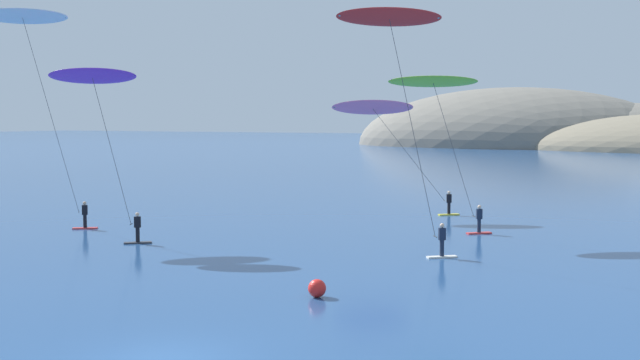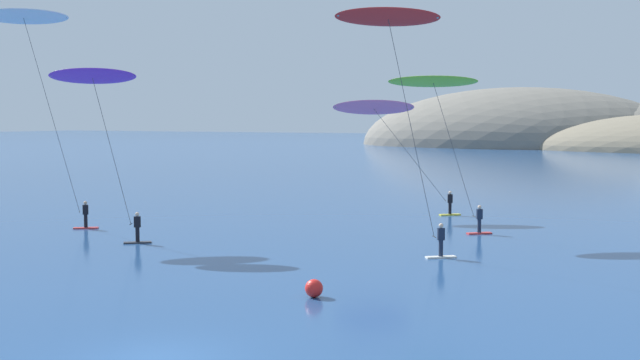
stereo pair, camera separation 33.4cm
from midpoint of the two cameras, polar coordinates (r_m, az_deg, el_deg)
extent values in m
plane|color=navy|center=(23.78, -11.57, -12.44)|extent=(600.00, 600.00, 0.00)
ellipsoid|color=slate|center=(201.41, 19.87, 2.25)|extent=(60.70, 45.59, 20.90)
ellipsoid|color=slate|center=(203.00, 13.52, 2.41)|extent=(79.53, 53.98, 28.51)
cube|color=yellow|center=(57.30, 8.98, -2.44)|extent=(1.39, 1.29, 0.08)
cylinder|color=black|center=(57.25, 8.99, -2.00)|extent=(0.22, 0.22, 0.80)
cube|color=black|center=(57.17, 9.00, -1.30)|extent=(0.39, 0.33, 0.60)
sphere|color=beige|center=(57.13, 9.00, -0.88)|extent=(0.22, 0.22, 0.22)
cylinder|color=black|center=(57.13, 8.65, -1.42)|extent=(0.28, 0.51, 0.04)
ellipsoid|color=pink|center=(56.30, 3.59, 5.19)|extent=(5.70, 3.77, 1.16)
cylinder|color=#14895B|center=(56.30, 3.59, 5.24)|extent=(4.91, 2.59, 0.16)
cylinder|color=#333338|center=(56.57, 6.14, 1.81)|extent=(4.56, 2.32, 6.45)
cube|color=red|center=(51.77, -16.54, -3.31)|extent=(1.46, 1.19, 0.08)
cylinder|color=black|center=(51.72, -16.55, -2.82)|extent=(0.22, 0.22, 0.80)
cube|color=black|center=(51.63, -16.57, -2.05)|extent=(0.39, 0.37, 0.60)
sphere|color=tan|center=(51.59, -16.58, -1.59)|extent=(0.22, 0.22, 0.22)
cylinder|color=black|center=(51.66, -16.95, -2.19)|extent=(0.39, 0.44, 0.04)
ellipsoid|color=white|center=(51.92, -20.58, 10.86)|extent=(4.98, 4.63, 0.94)
cylinder|color=black|center=(51.93, -20.58, 10.91)|extent=(3.83, 3.37, 0.16)
cylinder|color=#333338|center=(51.43, -18.75, 4.30)|extent=(2.26, 1.98, 11.75)
cube|color=red|center=(48.46, 11.04, -3.72)|extent=(1.39, 1.29, 0.08)
cylinder|color=#192338|center=(48.40, 11.05, -3.21)|extent=(0.22, 0.22, 0.80)
cube|color=#192338|center=(48.32, 11.06, -2.39)|extent=(0.39, 0.36, 0.60)
sphere|color=beige|center=(48.27, 11.07, -1.89)|extent=(0.22, 0.22, 0.22)
cylinder|color=black|center=(48.22, 10.67, -2.54)|extent=(0.35, 0.47, 0.04)
ellipsoid|color=#8CD12D|center=(47.15, 7.86, 6.96)|extent=(5.33, 4.42, 0.77)
cylinder|color=#722DD1|center=(47.15, 7.86, 7.02)|extent=(4.26, 3.06, 0.16)
cylinder|color=#333338|center=(47.51, 9.28, 2.10)|extent=(2.11, 1.49, 7.80)
cube|color=#2D2D33|center=(45.11, -13.04, -4.36)|extent=(1.41, 1.26, 0.08)
cylinder|color=black|center=(45.05, -13.05, -3.81)|extent=(0.22, 0.22, 0.80)
cube|color=black|center=(44.95, -13.06, -2.93)|extent=(0.39, 0.33, 0.60)
sphere|color=beige|center=(44.90, -13.07, -2.40)|extent=(0.22, 0.22, 0.22)
cylinder|color=black|center=(45.05, -13.49, -3.07)|extent=(0.28, 0.51, 0.04)
ellipsoid|color=purple|center=(45.22, -16.09, 7.13)|extent=(4.92, 3.48, 0.96)
cylinder|color=#7ACC42|center=(45.22, -16.09, 7.19)|extent=(4.10, 2.19, 0.16)
cylinder|color=#333338|center=(44.95, -14.79, 1.97)|extent=(1.76, 0.91, 7.96)
cube|color=silver|center=(39.96, 8.42, -5.43)|extent=(1.42, 1.26, 0.08)
cylinder|color=#192338|center=(39.88, 8.43, -4.81)|extent=(0.22, 0.22, 0.80)
cube|color=#192338|center=(39.78, 8.44, -3.81)|extent=(0.39, 0.36, 0.60)
sphere|color=beige|center=(39.72, 8.44, -3.21)|extent=(0.22, 0.22, 0.22)
cylinder|color=black|center=(39.69, 7.95, -4.00)|extent=(0.36, 0.46, 0.04)
ellipsoid|color=red|center=(38.89, 4.71, 11.49)|extent=(4.81, 3.99, 0.94)
cylinder|color=#23D6DB|center=(38.89, 4.71, 11.56)|extent=(4.03, 3.07, 0.16)
cylinder|color=#333338|center=(38.91, 6.36, 3.59)|extent=(1.94, 1.46, 10.48)
sphere|color=red|center=(30.95, -0.52, -7.71)|extent=(0.70, 0.70, 0.70)
camera|label=1|loc=(0.17, -90.20, -0.02)|focal=45.00mm
camera|label=2|loc=(0.17, 89.80, 0.02)|focal=45.00mm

